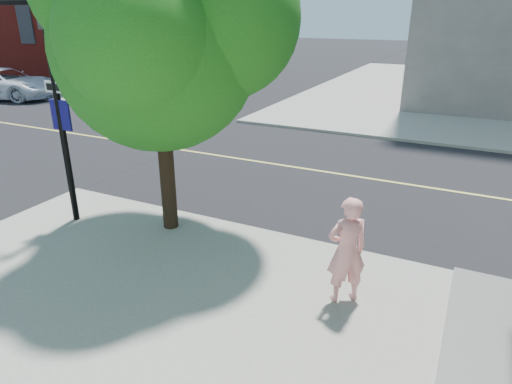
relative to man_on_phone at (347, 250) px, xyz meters
The scene contains 6 objects.
ground 7.12m from the man_on_phone, 165.50° to the left, with size 140.00×140.00×0.00m, color black.
road_ew 9.31m from the man_on_phone, 137.42° to the left, with size 140.00×9.00×0.01m, color black.
sidewalk_nw 37.83m from the man_on_phone, 142.04° to the left, with size 26.00×25.00×0.12m, color gray.
man_on_phone is the anchor object (origin of this frame).
street_tree 5.34m from the man_on_phone, 166.22° to the left, with size 4.93×4.48×6.54m.
car_a 24.23m from the man_on_phone, 154.94° to the left, with size 2.69×5.83×1.62m, color white.
Camera 1 is at (8.32, -8.08, 4.58)m, focal length 31.95 mm.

